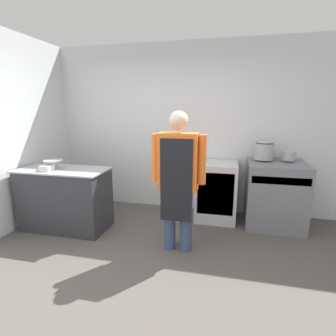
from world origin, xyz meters
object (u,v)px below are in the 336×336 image
at_px(stove, 275,195).
at_px(plastic_tub, 47,168).
at_px(mixing_bowl, 53,165).
at_px(sauce_pot, 289,156).
at_px(stock_pot, 264,150).
at_px(fridge_unit, 216,191).
at_px(person_cook, 178,175).

height_order(stove, plastic_tub, stove).
distance_m(mixing_bowl, sauce_pot, 3.30).
bearing_deg(sauce_pot, stock_pot, 180.00).
distance_m(fridge_unit, sauce_pot, 1.15).
bearing_deg(person_cook, plastic_tub, 176.98).
bearing_deg(mixing_bowl, sauce_pot, 15.84).
xyz_separation_m(stock_pot, sauce_pot, (0.34, -0.00, -0.07)).
height_order(fridge_unit, plastic_tub, plastic_tub).
height_order(mixing_bowl, plastic_tub, mixing_bowl).
xyz_separation_m(stove, plastic_tub, (-3.03, -0.89, 0.43)).
xyz_separation_m(person_cook, mixing_bowl, (-1.79, 0.21, -0.01)).
bearing_deg(stock_pot, mixing_bowl, -162.40).
relative_size(stove, fridge_unit, 1.08).
height_order(plastic_tub, stock_pot, stock_pot).
relative_size(plastic_tub, stock_pot, 0.52).
relative_size(fridge_unit, mixing_bowl, 3.37).
bearing_deg(stock_pot, sauce_pot, -0.00).
height_order(stove, person_cook, person_cook).
bearing_deg(sauce_pot, stove, -141.81).
distance_m(mixing_bowl, plastic_tub, 0.12).
distance_m(stove, fridge_unit, 0.84).
height_order(fridge_unit, mixing_bowl, mixing_bowl).
bearing_deg(sauce_pot, person_cook, -141.26).
xyz_separation_m(plastic_tub, sauce_pot, (3.19, 1.02, 0.12)).
distance_m(stock_pot, sauce_pot, 0.34).
distance_m(person_cook, sauce_pot, 1.78).
xyz_separation_m(stove, sauce_pot, (0.16, 0.12, 0.55)).
xyz_separation_m(fridge_unit, sauce_pot, (0.99, 0.05, 0.58)).
height_order(stove, stock_pot, stock_pot).
bearing_deg(fridge_unit, stock_pot, 4.79).
bearing_deg(plastic_tub, sauce_pot, 17.66).
bearing_deg(mixing_bowl, person_cook, -6.72).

